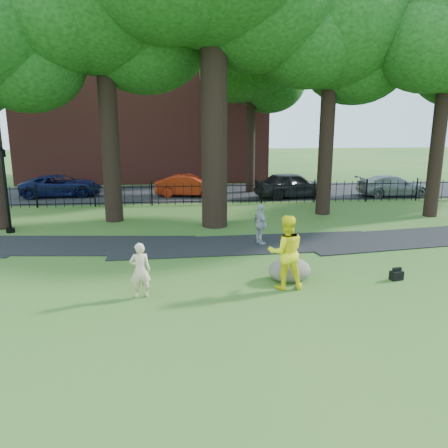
{
  "coord_description": "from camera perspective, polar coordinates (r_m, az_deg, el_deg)",
  "views": [
    {
      "loc": [
        -1.46,
        -11.48,
        4.5
      ],
      "look_at": [
        -0.1,
        2.0,
        1.27
      ],
      "focal_mm": 35.0,
      "sensor_mm": 36.0,
      "label": 1
    }
  ],
  "objects": [
    {
      "name": "grey_car",
      "position": [
        26.27,
        8.93,
        5.07
      ],
      "size": [
        4.68,
        2.41,
        1.52
      ],
      "primitive_type": "imported",
      "rotation": [
        0.0,
        0.0,
        1.71
      ],
      "color": "black",
      "rests_on": "ground"
    },
    {
      "name": "iron_fence",
      "position": [
        23.84,
        -2.19,
        3.98
      ],
      "size": [
        44.0,
        0.04,
        1.2
      ],
      "color": "black",
      "rests_on": "ground"
    },
    {
      "name": "ground",
      "position": [
        12.41,
        1.38,
        -7.85
      ],
      "size": [
        120.0,
        120.0,
        0.0
      ],
      "primitive_type": "plane",
      "color": "#2F6021",
      "rests_on": "ground"
    },
    {
      "name": "boulder",
      "position": [
        12.74,
        8.57,
        -5.72
      ],
      "size": [
        1.34,
        1.09,
        0.71
      ],
      "primitive_type": "ellipsoid",
      "rotation": [
        0.0,
        0.0,
        0.14
      ],
      "color": "#625F51",
      "rests_on": "ground"
    },
    {
      "name": "lamppost",
      "position": [
        19.68,
        -26.59,
        3.84
      ],
      "size": [
        0.35,
        0.35,
        3.49
      ],
      "rotation": [
        0.0,
        0.0,
        -0.25
      ],
      "color": "black",
      "rests_on": "ground"
    },
    {
      "name": "woman",
      "position": [
        11.51,
        -10.9,
        -5.94
      ],
      "size": [
        0.56,
        0.4,
        1.47
      ],
      "primitive_type": "imported",
      "rotation": [
        0.0,
        0.0,
        3.23
      ],
      "color": "beige",
      "rests_on": "ground"
    },
    {
      "name": "footpath",
      "position": [
        16.21,
        3.18,
        -2.73
      ],
      "size": [
        36.07,
        3.85,
        0.03
      ],
      "primitive_type": "cube",
      "rotation": [
        0.0,
        0.0,
        0.03
      ],
      "color": "black",
      "rests_on": "ground"
    },
    {
      "name": "backpack",
      "position": [
        13.62,
        21.6,
        -6.27
      ],
      "size": [
        0.39,
        0.29,
        0.27
      ],
      "primitive_type": "cube",
      "rotation": [
        0.0,
        0.0,
        0.22
      ],
      "color": "black",
      "rests_on": "ground"
    },
    {
      "name": "navy_van",
      "position": [
        28.17,
        -20.48,
        4.7
      ],
      "size": [
        4.81,
        2.48,
        1.3
      ],
      "primitive_type": "imported",
      "rotation": [
        0.0,
        0.0,
        1.64
      ],
      "color": "#0C143E",
      "rests_on": "ground"
    },
    {
      "name": "man",
      "position": [
        11.95,
        8.09,
        -3.65
      ],
      "size": [
        1.0,
        0.78,
        2.04
      ],
      "primitive_type": "imported",
      "rotation": [
        0.0,
        0.0,
        3.13
      ],
      "color": "#FFEF15",
      "rests_on": "ground"
    },
    {
      "name": "red_sedan",
      "position": [
        26.51,
        -4.59,
        5.02
      ],
      "size": [
        4.13,
        1.97,
        1.31
      ],
      "primitive_type": "imported",
      "rotation": [
        0.0,
        0.0,
        1.42
      ],
      "color": "#A3240C",
      "rests_on": "ground"
    },
    {
      "name": "tree_row",
      "position": [
        20.31,
        -0.11,
        23.77
      ],
      "size": [
        26.82,
        7.96,
        12.42
      ],
      "color": "black",
      "rests_on": "ground"
    },
    {
      "name": "silver_car",
      "position": [
        28.46,
        21.15,
        4.67
      ],
      "size": [
        4.31,
        1.79,
        1.25
      ],
      "primitive_type": "imported",
      "rotation": [
        0.0,
        0.0,
        1.56
      ],
      "color": "gray",
      "rests_on": "ground"
    },
    {
      "name": "pedestrian",
      "position": [
        16.09,
        4.8,
        -0.06
      ],
      "size": [
        0.62,
        0.97,
        1.53
      ],
      "primitive_type": "imported",
      "rotation": [
        0.0,
        0.0,
        1.87
      ],
      "color": "#A9A9AE",
      "rests_on": "ground"
    },
    {
      "name": "red_bag",
      "position": [
        13.46,
        9.29,
        -5.7
      ],
      "size": [
        0.45,
        0.37,
        0.27
      ],
      "primitive_type": "cube",
      "rotation": [
        0.0,
        0.0,
        -0.38
      ],
      "color": "maroon",
      "rests_on": "ground"
    },
    {
      "name": "street",
      "position": [
        27.88,
        -2.71,
        4.1
      ],
      "size": [
        80.0,
        7.0,
        0.02
      ],
      "primitive_type": "cube",
      "color": "black",
      "rests_on": "ground"
    },
    {
      "name": "brick_building",
      "position": [
        35.6,
        -10.24,
        15.62
      ],
      "size": [
        18.0,
        8.0,
        12.0
      ],
      "primitive_type": "cube",
      "color": "maroon",
      "rests_on": "ground"
    }
  ]
}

